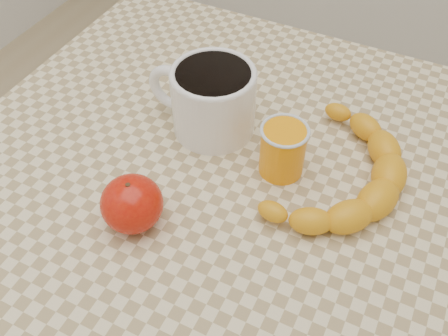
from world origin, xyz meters
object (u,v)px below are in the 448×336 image
at_px(coffee_mug, 211,97).
at_px(orange_juice_glass, 283,149).
at_px(table, 224,215).
at_px(banana, 337,170).
at_px(apple, 132,204).

xyz_separation_m(coffee_mug, orange_juice_glass, (0.13, -0.04, -0.02)).
relative_size(table, banana, 2.39).
distance_m(coffee_mug, banana, 0.21).
bearing_deg(orange_juice_glass, apple, -128.99).
bearing_deg(table, orange_juice_glass, 37.48).
distance_m(apple, banana, 0.27).
height_order(coffee_mug, orange_juice_glass, coffee_mug).
bearing_deg(apple, table, 59.04).
bearing_deg(banana, apple, -125.40).
xyz_separation_m(apple, banana, (0.21, 0.18, -0.01)).
xyz_separation_m(table, coffee_mug, (-0.06, 0.09, 0.14)).
distance_m(coffee_mug, apple, 0.20).
height_order(coffee_mug, banana, coffee_mug).
bearing_deg(banana, table, -142.27).
xyz_separation_m(orange_juice_glass, apple, (-0.13, -0.17, -0.00)).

